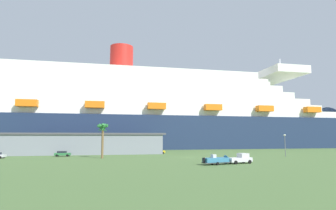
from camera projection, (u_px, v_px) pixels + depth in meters
ground_plane at (167, 152)px, 106.48m from camera, size 600.00×600.00×0.00m
cruise_ship at (176, 117)px, 139.88m from camera, size 227.31×37.11×56.82m
terminal_building at (84, 143)px, 95.62m from camera, size 54.93×20.25×7.06m
pickup_truck at (240, 159)px, 59.55m from camera, size 5.90×3.24×2.20m
small_boat_on_trailer at (219, 160)px, 57.22m from camera, size 7.52×3.33×2.15m
palm_tree at (103, 131)px, 74.64m from camera, size 3.23×3.29×9.44m
street_lamp at (285, 142)px, 80.60m from camera, size 0.56×0.56×6.54m
parked_car_yellow_taxi at (159, 151)px, 94.10m from camera, size 4.48×2.48×1.58m
parked_car_green_wagon at (63, 154)px, 81.12m from camera, size 4.58×2.15×1.58m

